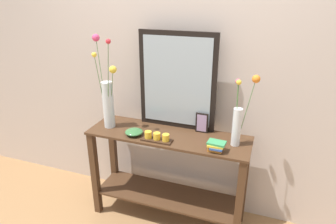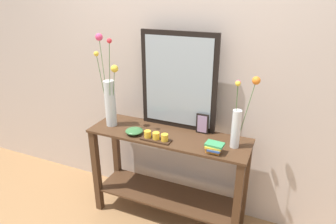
{
  "view_description": "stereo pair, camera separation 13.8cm",
  "coord_description": "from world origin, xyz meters",
  "px_view_note": "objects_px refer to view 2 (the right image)",
  "views": [
    {
      "loc": [
        0.74,
        -2.06,
        1.93
      ],
      "look_at": [
        0.0,
        0.0,
        1.03
      ],
      "focal_mm": 31.86,
      "sensor_mm": 36.0,
      "label": 1
    },
    {
      "loc": [
        0.87,
        -2.01,
        1.93
      ],
      "look_at": [
        0.0,
        0.0,
        1.03
      ],
      "focal_mm": 31.86,
      "sensor_mm": 36.0,
      "label": 2
    }
  ],
  "objects_px": {
    "candle_tray": "(156,137)",
    "vase_right": "(238,120)",
    "decorative_bowl": "(134,131)",
    "picture_frame_small": "(202,124)",
    "console_table": "(168,168)",
    "mirror_leaning": "(178,82)",
    "tall_vase_left": "(110,97)",
    "book_stack": "(214,147)"
  },
  "relations": [
    {
      "from": "mirror_leaning",
      "to": "tall_vase_left",
      "type": "bearing_deg",
      "value": -160.25
    },
    {
      "from": "console_table",
      "to": "picture_frame_small",
      "type": "distance_m",
      "value": 0.5
    },
    {
      "from": "vase_right",
      "to": "decorative_bowl",
      "type": "xyz_separation_m",
      "value": [
        -0.81,
        -0.12,
        -0.19
      ]
    },
    {
      "from": "picture_frame_small",
      "to": "decorative_bowl",
      "type": "xyz_separation_m",
      "value": [
        -0.5,
        -0.24,
        -0.06
      ]
    },
    {
      "from": "tall_vase_left",
      "to": "decorative_bowl",
      "type": "bearing_deg",
      "value": -16.33
    },
    {
      "from": "mirror_leaning",
      "to": "tall_vase_left",
      "type": "distance_m",
      "value": 0.6
    },
    {
      "from": "mirror_leaning",
      "to": "decorative_bowl",
      "type": "relative_size",
      "value": 5.55
    },
    {
      "from": "decorative_bowl",
      "to": "tall_vase_left",
      "type": "bearing_deg",
      "value": 163.67
    },
    {
      "from": "vase_right",
      "to": "decorative_bowl",
      "type": "relative_size",
      "value": 3.71
    },
    {
      "from": "vase_right",
      "to": "tall_vase_left",
      "type": "bearing_deg",
      "value": -177.64
    },
    {
      "from": "console_table",
      "to": "decorative_bowl",
      "type": "distance_m",
      "value": 0.45
    },
    {
      "from": "console_table",
      "to": "vase_right",
      "type": "relative_size",
      "value": 2.48
    },
    {
      "from": "picture_frame_small",
      "to": "console_table",
      "type": "bearing_deg",
      "value": -151.73
    },
    {
      "from": "book_stack",
      "to": "mirror_leaning",
      "type": "bearing_deg",
      "value": 142.97
    },
    {
      "from": "console_table",
      "to": "decorative_bowl",
      "type": "relative_size",
      "value": 9.2
    },
    {
      "from": "book_stack",
      "to": "picture_frame_small",
      "type": "bearing_deg",
      "value": 123.19
    },
    {
      "from": "console_table",
      "to": "mirror_leaning",
      "type": "height_order",
      "value": "mirror_leaning"
    },
    {
      "from": "tall_vase_left",
      "to": "book_stack",
      "type": "xyz_separation_m",
      "value": [
        0.95,
        -0.11,
        -0.22
      ]
    },
    {
      "from": "tall_vase_left",
      "to": "console_table",
      "type": "bearing_deg",
      "value": 2.45
    },
    {
      "from": "console_table",
      "to": "vase_right",
      "type": "bearing_deg",
      "value": 2.27
    },
    {
      "from": "vase_right",
      "to": "decorative_bowl",
      "type": "distance_m",
      "value": 0.84
    },
    {
      "from": "vase_right",
      "to": "mirror_leaning",
      "type": "bearing_deg",
      "value": 164.23
    },
    {
      "from": "console_table",
      "to": "vase_right",
      "type": "distance_m",
      "value": 0.77
    },
    {
      "from": "picture_frame_small",
      "to": "book_stack",
      "type": "relative_size",
      "value": 1.25
    },
    {
      "from": "vase_right",
      "to": "book_stack",
      "type": "distance_m",
      "value": 0.27
    },
    {
      "from": "book_stack",
      "to": "tall_vase_left",
      "type": "bearing_deg",
      "value": 173.4
    },
    {
      "from": "mirror_leaning",
      "to": "vase_right",
      "type": "xyz_separation_m",
      "value": [
        0.54,
        -0.15,
        -0.19
      ]
    },
    {
      "from": "console_table",
      "to": "tall_vase_left",
      "type": "relative_size",
      "value": 1.74
    },
    {
      "from": "mirror_leaning",
      "to": "vase_right",
      "type": "distance_m",
      "value": 0.59
    },
    {
      "from": "tall_vase_left",
      "to": "decorative_bowl",
      "type": "height_order",
      "value": "tall_vase_left"
    },
    {
      "from": "candle_tray",
      "to": "tall_vase_left",
      "type": "bearing_deg",
      "value": 167.43
    },
    {
      "from": "candle_tray",
      "to": "vase_right",
      "type": "bearing_deg",
      "value": 14.28
    },
    {
      "from": "candle_tray",
      "to": "mirror_leaning",
      "type": "bearing_deg",
      "value": 78.39
    },
    {
      "from": "tall_vase_left",
      "to": "candle_tray",
      "type": "relative_size",
      "value": 3.16
    },
    {
      "from": "mirror_leaning",
      "to": "candle_tray",
      "type": "relative_size",
      "value": 3.32
    },
    {
      "from": "tall_vase_left",
      "to": "vase_right",
      "type": "height_order",
      "value": "tall_vase_left"
    },
    {
      "from": "tall_vase_left",
      "to": "book_stack",
      "type": "relative_size",
      "value": 5.66
    },
    {
      "from": "console_table",
      "to": "book_stack",
      "type": "relative_size",
      "value": 9.87
    },
    {
      "from": "picture_frame_small",
      "to": "tall_vase_left",
      "type": "bearing_deg",
      "value": -168.65
    },
    {
      "from": "vase_right",
      "to": "picture_frame_small",
      "type": "relative_size",
      "value": 3.19
    },
    {
      "from": "tall_vase_left",
      "to": "vase_right",
      "type": "relative_size",
      "value": 1.42
    },
    {
      "from": "tall_vase_left",
      "to": "picture_frame_small",
      "type": "xyz_separation_m",
      "value": [
        0.78,
        0.16,
        -0.18
      ]
    }
  ]
}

